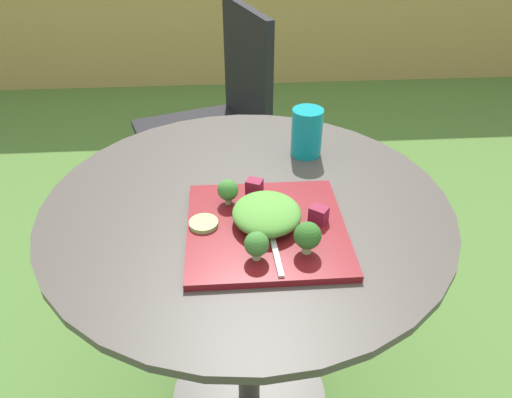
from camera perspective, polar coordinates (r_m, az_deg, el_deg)
name	(u,v)px	position (r m, az deg, el deg)	size (l,w,h in m)	color
patio_table	(248,295)	(1.19, -0.97, -11.23)	(0.85, 0.85, 0.72)	#423D38
patio_chair	(220,111)	(1.88, -4.21, 10.27)	(0.56, 0.56, 0.90)	black
salad_plate	(266,228)	(0.92, 1.22, -3.49)	(0.30, 0.30, 0.01)	maroon
drinking_glass	(307,135)	(1.16, 5.98, 7.54)	(0.07, 0.07, 0.12)	#0F8C93
fork	(273,241)	(0.88, 2.01, -4.98)	(0.03, 0.15, 0.00)	silver
lettuce_mound	(267,213)	(0.91, 1.26, -1.70)	(0.13, 0.14, 0.04)	#519338
broccoli_floret_0	(308,236)	(0.84, 6.09, -4.35)	(0.05, 0.05, 0.06)	#99B770
broccoli_floret_1	(228,190)	(0.96, -3.33, 1.03)	(0.04, 0.04, 0.05)	#99B770
broccoli_floret_2	(257,244)	(0.83, 0.07, -5.36)	(0.04, 0.04, 0.05)	#99B770
cucumber_slice_0	(204,223)	(0.92, -6.19, -2.88)	(0.06, 0.06, 0.01)	#8EB766
beet_chunk_0	(254,187)	(1.00, -0.19, 1.44)	(0.03, 0.03, 0.03)	maroon
beet_chunk_1	(319,215)	(0.93, 7.38, -1.82)	(0.03, 0.03, 0.03)	maroon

